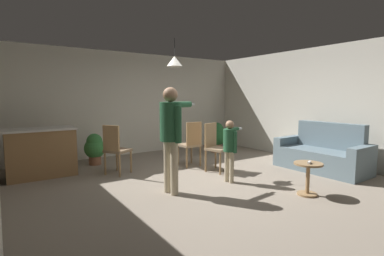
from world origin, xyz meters
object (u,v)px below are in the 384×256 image
(person_adult, at_px, (171,128))
(dining_chair_centre_back, at_px, (215,145))
(kitchen_counter, at_px, (41,152))
(person_child, at_px, (230,144))
(dining_chair_by_counter, at_px, (115,148))
(dining_chair_near_wall, at_px, (191,142))
(potted_plant_corner, at_px, (95,148))
(couch_floral, at_px, (323,155))
(side_table_by_couch, at_px, (308,175))
(potted_plant_by_wall, at_px, (216,136))
(spare_remote_on_table, at_px, (309,163))

(person_adult, height_order, dining_chair_centre_back, person_adult)
(kitchen_counter, relative_size, person_child, 1.12)
(person_child, distance_m, dining_chair_by_counter, 2.27)
(dining_chair_near_wall, relative_size, potted_plant_corner, 1.40)
(couch_floral, distance_m, side_table_by_couch, 1.79)
(person_child, distance_m, potted_plant_by_wall, 2.88)
(dining_chair_near_wall, bearing_deg, dining_chair_by_counter, 170.37)
(person_adult, distance_m, potted_plant_corner, 2.80)
(person_adult, xyz_separation_m, person_child, (1.17, -0.07, -0.35))
(potted_plant_by_wall, bearing_deg, side_table_by_couch, -106.34)
(dining_chair_centre_back, xyz_separation_m, potted_plant_corner, (-1.92, 1.98, -0.15))
(dining_chair_near_wall, xyz_separation_m, potted_plant_by_wall, (1.53, 1.00, -0.09))
(couch_floral, bearing_deg, kitchen_counter, 59.53)
(spare_remote_on_table, bearing_deg, potted_plant_by_wall, 73.25)
(person_adult, distance_m, dining_chair_by_counter, 1.71)
(side_table_by_couch, bearing_deg, person_child, 114.70)
(kitchen_counter, bearing_deg, dining_chair_by_counter, -28.53)
(potted_plant_corner, bearing_deg, side_table_by_couch, -61.00)
(dining_chair_by_counter, relative_size, dining_chair_centre_back, 1.00)
(couch_floral, relative_size, dining_chair_centre_back, 1.82)
(potted_plant_corner, bearing_deg, dining_chair_centre_back, -45.96)
(kitchen_counter, relative_size, potted_plant_corner, 1.77)
(potted_plant_by_wall, bearing_deg, couch_floral, -78.54)
(dining_chair_near_wall, relative_size, dining_chair_centre_back, 1.00)
(person_child, relative_size, potted_plant_corner, 1.58)
(dining_chair_near_wall, bearing_deg, potted_plant_by_wall, 33.76)
(kitchen_counter, xyz_separation_m, dining_chair_centre_back, (3.05, -1.56, 0.07))
(dining_chair_by_counter, bearing_deg, kitchen_counter, -149.59)
(kitchen_counter, distance_m, dining_chair_near_wall, 3.01)
(side_table_by_couch, relative_size, potted_plant_by_wall, 0.63)
(person_adult, bearing_deg, potted_plant_corner, -176.82)
(spare_remote_on_table, bearing_deg, person_adult, 141.97)
(kitchen_counter, height_order, side_table_by_couch, kitchen_counter)
(dining_chair_by_counter, xyz_separation_m, dining_chair_centre_back, (1.81, -0.89, 0.00))
(dining_chair_near_wall, xyz_separation_m, potted_plant_corner, (-1.72, 1.39, -0.15))
(side_table_by_couch, bearing_deg, person_adult, 143.45)
(dining_chair_near_wall, distance_m, spare_remote_on_table, 2.66)
(person_child, xyz_separation_m, dining_chair_by_counter, (-1.54, 1.66, -0.16))
(couch_floral, distance_m, dining_chair_by_counter, 4.29)
(person_child, distance_m, potted_plant_corner, 3.22)
(side_table_by_couch, relative_size, potted_plant_corner, 0.73)
(person_adult, relative_size, dining_chair_by_counter, 1.70)
(person_adult, height_order, potted_plant_corner, person_adult)
(dining_chair_near_wall, bearing_deg, person_adult, -133.38)
(person_adult, distance_m, dining_chair_centre_back, 1.69)
(dining_chair_by_counter, bearing_deg, couch_floral, 29.24)
(person_child, height_order, dining_chair_by_counter, person_child)
(kitchen_counter, relative_size, dining_chair_by_counter, 1.26)
(kitchen_counter, distance_m, dining_chair_by_counter, 1.41)
(dining_chair_centre_back, distance_m, potted_plant_by_wall, 2.08)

